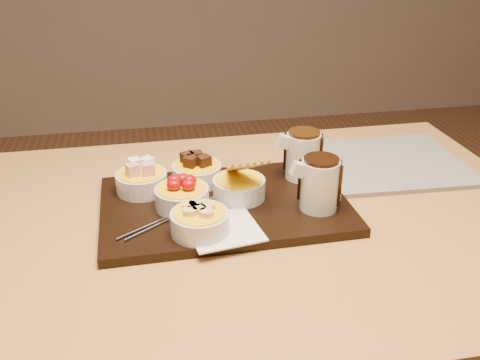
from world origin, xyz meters
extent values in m
cube|color=#B08041|center=(0.00, 0.00, 0.73)|extent=(1.20, 0.80, 0.04)
cylinder|color=#B08041|center=(-0.54, 0.34, 0.35)|extent=(0.06, 0.06, 0.71)
cylinder|color=#B08041|center=(0.54, 0.34, 0.35)|extent=(0.06, 0.06, 0.71)
cube|color=black|center=(-0.02, 0.03, 0.76)|extent=(0.46, 0.31, 0.02)
cube|color=white|center=(-0.04, -0.07, 0.77)|extent=(0.14, 0.14, 0.00)
cylinder|color=beige|center=(-0.17, 0.11, 0.79)|extent=(0.10, 0.10, 0.04)
cylinder|color=beige|center=(-0.06, 0.12, 0.79)|extent=(0.10, 0.10, 0.04)
cylinder|color=beige|center=(-0.10, 0.03, 0.79)|extent=(0.10, 0.10, 0.04)
cylinder|color=beige|center=(0.01, 0.04, 0.79)|extent=(0.10, 0.10, 0.04)
cylinder|color=beige|center=(-0.08, -0.07, 0.79)|extent=(0.10, 0.10, 0.04)
cylinder|color=silver|center=(0.15, -0.02, 0.82)|extent=(0.07, 0.07, 0.09)
cylinder|color=silver|center=(0.16, 0.11, 0.82)|extent=(0.07, 0.07, 0.09)
cube|color=beige|center=(0.36, 0.16, 0.76)|extent=(0.36, 0.29, 0.01)
camera|label=1|loc=(-0.16, -0.84, 1.25)|focal=40.00mm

